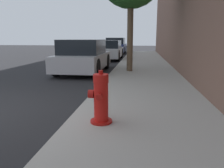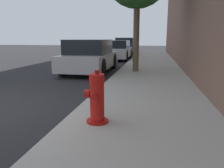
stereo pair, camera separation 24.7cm
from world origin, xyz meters
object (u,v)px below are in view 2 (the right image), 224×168
fire_hydrant (97,99)px  parked_car_far (126,46)px  parked_car_near (90,56)px  parked_car_mid (117,50)px

fire_hydrant → parked_car_far: (-1.77, 17.58, 0.22)m
parked_car_far → parked_car_near: bearing=-90.3°
parked_car_near → parked_car_mid: (0.24, 5.83, -0.03)m
fire_hydrant → parked_car_mid: size_ratio=0.22×
parked_car_mid → parked_car_near: bearing=-92.3°
parked_car_mid → parked_car_far: 5.91m
fire_hydrant → parked_car_near: (-1.82, 5.85, 0.18)m
fire_hydrant → parked_car_mid: (-1.59, 11.68, 0.14)m
parked_car_mid → parked_car_far: (-0.18, 5.91, 0.08)m
fire_hydrant → parked_car_far: 17.67m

